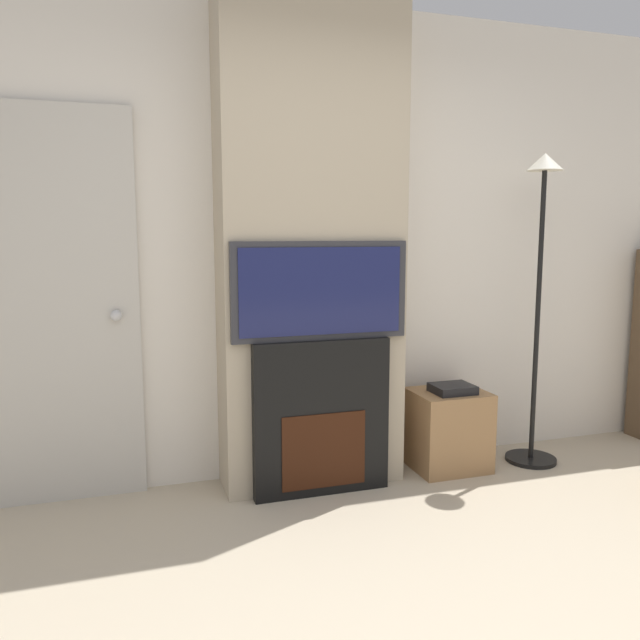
% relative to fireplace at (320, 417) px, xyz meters
% --- Properties ---
extents(wall_back, '(6.00, 0.06, 2.70)m').
position_rel_fireplace_xyz_m(wall_back, '(0.00, 0.37, 0.93)').
color(wall_back, silver).
rests_on(wall_back, ground_plane).
extents(chimney_breast, '(1.02, 0.34, 2.70)m').
position_rel_fireplace_xyz_m(chimney_breast, '(0.00, 0.17, 0.93)').
color(chimney_breast, tan).
rests_on(chimney_breast, ground_plane).
extents(fireplace, '(0.76, 0.15, 0.86)m').
position_rel_fireplace_xyz_m(fireplace, '(0.00, 0.00, 0.00)').
color(fireplace, black).
rests_on(fireplace, ground_plane).
extents(television, '(0.97, 0.07, 0.52)m').
position_rel_fireplace_xyz_m(television, '(0.00, -0.00, 0.69)').
color(television, '#2D2D33').
rests_on(television, fireplace).
extents(floor_lamp, '(0.31, 0.31, 1.89)m').
position_rel_fireplace_xyz_m(floor_lamp, '(1.40, 0.04, 0.72)').
color(floor_lamp, black).
rests_on(floor_lamp, ground_plane).
extents(media_stand, '(0.44, 0.36, 0.53)m').
position_rel_fireplace_xyz_m(media_stand, '(0.84, 0.09, -0.18)').
color(media_stand, '#997047').
rests_on(media_stand, ground_plane).
extents(entry_door, '(0.81, 0.09, 2.07)m').
position_rel_fireplace_xyz_m(entry_door, '(-1.32, 0.31, 0.61)').
color(entry_door, '#BCB7AD').
rests_on(entry_door, ground_plane).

